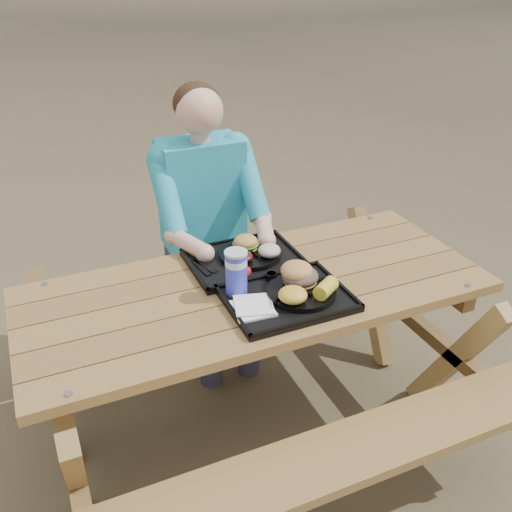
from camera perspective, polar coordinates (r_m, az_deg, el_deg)
name	(u,v)px	position (r m, az deg, el deg)	size (l,w,h in m)	color
ground	(256,426)	(2.69, 0.00, -16.65)	(60.00, 60.00, 0.00)	#999999
picnic_table	(256,361)	(2.43, 0.00, -10.46)	(1.80, 1.49, 0.75)	#999999
tray_near	(287,299)	(2.12, 3.12, -4.31)	(0.45, 0.35, 0.02)	black
tray_far	(244,261)	(2.36, -1.17, -0.49)	(0.45, 0.35, 0.02)	black
plate_near	(301,292)	(2.12, 4.53, -3.59)	(0.26, 0.26, 0.02)	black
plate_far	(250,254)	(2.37, -0.60, 0.18)	(0.26, 0.26, 0.02)	black
napkin_stack	(252,308)	(2.03, -0.38, -5.19)	(0.14, 0.14, 0.02)	white
soda_cup	(236,273)	(2.09, -1.99, -1.76)	(0.08, 0.08, 0.16)	#1D28DB
condiment_bbq	(271,276)	(2.21, 1.55, -2.03)	(0.04, 0.04, 0.03)	black
condiment_mustard	(290,274)	(2.22, 3.47, -1.83)	(0.05, 0.05, 0.03)	gold
sandwich	(301,267)	(2.13, 4.49, -1.15)	(0.13, 0.13, 0.13)	#CB8747
mac_cheese	(293,295)	(2.04, 3.70, -3.90)	(0.11, 0.11, 0.05)	gold
corn_cob	(326,288)	(2.08, 7.01, -3.22)	(0.10, 0.10, 0.06)	yellow
cutlery_far	(205,266)	(2.31, -5.14, -0.98)	(0.02, 0.14, 0.01)	black
burger	(246,239)	(2.37, -1.05, 1.74)	(0.10, 0.10, 0.09)	#C19144
baked_beans	(244,257)	(2.29, -1.24, -0.08)	(0.07, 0.07, 0.03)	#4E100F
potato_salad	(269,251)	(2.32, 1.34, 0.55)	(0.09, 0.09, 0.05)	beige
diner	(205,238)	(2.82, -5.12, 1.82)	(0.48, 0.84, 1.28)	#1CCAC7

